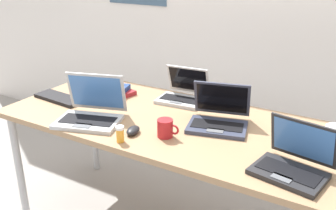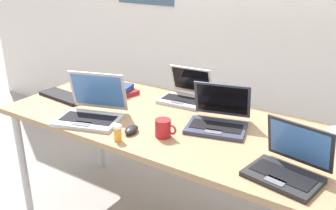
{
  "view_description": "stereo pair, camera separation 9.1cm",
  "coord_description": "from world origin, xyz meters",
  "px_view_note": "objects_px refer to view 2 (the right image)",
  "views": [
    {
      "loc": [
        0.92,
        -1.58,
        1.56
      ],
      "look_at": [
        0.0,
        0.0,
        0.82
      ],
      "focal_mm": 40.34,
      "sensor_mm": 36.0,
      "label": 1
    },
    {
      "loc": [
        1.0,
        -1.53,
        1.56
      ],
      "look_at": [
        0.0,
        0.0,
        0.82
      ],
      "focal_mm": 40.34,
      "sensor_mm": 36.0,
      "label": 2
    }
  ],
  "objects_px": {
    "laptop_front_left": "(218,119)",
    "pill_bottle": "(118,133)",
    "laptop_near_mouse": "(185,94)",
    "laptop_back_right": "(288,166)",
    "external_keyboard": "(63,96)",
    "coffee_mug": "(163,128)",
    "book_stack": "(119,90)",
    "laptop_by_keyboard": "(91,111)",
    "cell_phone": "(100,80)",
    "computer_mouse": "(131,130)",
    "headphones": "(298,136)"
  },
  "relations": [
    {
      "from": "book_stack",
      "to": "coffee_mug",
      "type": "bearing_deg",
      "value": -31.58
    },
    {
      "from": "laptop_front_left",
      "to": "laptop_by_keyboard",
      "type": "height_order",
      "value": "laptop_by_keyboard"
    },
    {
      "from": "laptop_back_right",
      "to": "external_keyboard",
      "type": "xyz_separation_m",
      "value": [
        -1.4,
        0.12,
        -0.03
      ]
    },
    {
      "from": "computer_mouse",
      "to": "book_stack",
      "type": "distance_m",
      "value": 0.58
    },
    {
      "from": "laptop_back_right",
      "to": "coffee_mug",
      "type": "relative_size",
      "value": 2.78
    },
    {
      "from": "laptop_front_left",
      "to": "book_stack",
      "type": "relative_size",
      "value": 1.5
    },
    {
      "from": "book_stack",
      "to": "cell_phone",
      "type": "bearing_deg",
      "value": 156.69
    },
    {
      "from": "computer_mouse",
      "to": "pill_bottle",
      "type": "xyz_separation_m",
      "value": [
        -0.0,
        -0.1,
        0.02
      ]
    },
    {
      "from": "laptop_front_left",
      "to": "book_stack",
      "type": "xyz_separation_m",
      "value": [
        -0.74,
        0.11,
        -0.02
      ]
    },
    {
      "from": "laptop_near_mouse",
      "to": "coffee_mug",
      "type": "height_order",
      "value": "laptop_near_mouse"
    },
    {
      "from": "cell_phone",
      "to": "computer_mouse",
      "type": "bearing_deg",
      "value": -74.29
    },
    {
      "from": "computer_mouse",
      "to": "headphones",
      "type": "xyz_separation_m",
      "value": [
        0.7,
        0.38,
        -0.0
      ]
    },
    {
      "from": "laptop_front_left",
      "to": "coffee_mug",
      "type": "relative_size",
      "value": 3.08
    },
    {
      "from": "computer_mouse",
      "to": "coffee_mug",
      "type": "relative_size",
      "value": 0.85
    },
    {
      "from": "laptop_back_right",
      "to": "pill_bottle",
      "type": "relative_size",
      "value": 3.97
    },
    {
      "from": "laptop_front_left",
      "to": "pill_bottle",
      "type": "height_order",
      "value": "laptop_front_left"
    },
    {
      "from": "computer_mouse",
      "to": "laptop_near_mouse",
      "type": "bearing_deg",
      "value": 80.41
    },
    {
      "from": "laptop_by_keyboard",
      "to": "external_keyboard",
      "type": "xyz_separation_m",
      "value": [
        -0.37,
        0.14,
        -0.04
      ]
    },
    {
      "from": "laptop_front_left",
      "to": "pill_bottle",
      "type": "xyz_separation_m",
      "value": [
        -0.32,
        -0.39,
        -0.0
      ]
    },
    {
      "from": "laptop_back_right",
      "to": "headphones",
      "type": "distance_m",
      "value": 0.35
    },
    {
      "from": "laptop_front_left",
      "to": "headphones",
      "type": "bearing_deg",
      "value": 12.77
    },
    {
      "from": "laptop_near_mouse",
      "to": "laptop_by_keyboard",
      "type": "distance_m",
      "value": 0.57
    },
    {
      "from": "external_keyboard",
      "to": "laptop_front_left",
      "type": "bearing_deg",
      "value": 13.09
    },
    {
      "from": "laptop_front_left",
      "to": "laptop_near_mouse",
      "type": "distance_m",
      "value": 0.4
    },
    {
      "from": "laptop_back_right",
      "to": "coffee_mug",
      "type": "distance_m",
      "value": 0.6
    },
    {
      "from": "coffee_mug",
      "to": "laptop_near_mouse",
      "type": "bearing_deg",
      "value": 108.64
    },
    {
      "from": "laptop_front_left",
      "to": "external_keyboard",
      "type": "distance_m",
      "value": 0.98
    },
    {
      "from": "computer_mouse",
      "to": "cell_phone",
      "type": "xyz_separation_m",
      "value": [
        -0.69,
        0.52,
        -0.01
      ]
    },
    {
      "from": "laptop_by_keyboard",
      "to": "pill_bottle",
      "type": "distance_m",
      "value": 0.3
    },
    {
      "from": "laptop_front_left",
      "to": "headphones",
      "type": "relative_size",
      "value": 1.63
    },
    {
      "from": "laptop_front_left",
      "to": "coffee_mug",
      "type": "xyz_separation_m",
      "value": [
        -0.17,
        -0.24,
        0.0
      ]
    },
    {
      "from": "laptop_front_left",
      "to": "pill_bottle",
      "type": "bearing_deg",
      "value": -129.52
    },
    {
      "from": "laptop_front_left",
      "to": "book_stack",
      "type": "bearing_deg",
      "value": 171.75
    },
    {
      "from": "laptop_near_mouse",
      "to": "cell_phone",
      "type": "bearing_deg",
      "value": -179.9
    },
    {
      "from": "cell_phone",
      "to": "book_stack",
      "type": "relative_size",
      "value": 0.58
    },
    {
      "from": "laptop_back_right",
      "to": "external_keyboard",
      "type": "bearing_deg",
      "value": 175.08
    },
    {
      "from": "laptop_near_mouse",
      "to": "laptop_back_right",
      "type": "height_order",
      "value": "laptop_back_right"
    },
    {
      "from": "laptop_by_keyboard",
      "to": "external_keyboard",
      "type": "height_order",
      "value": "laptop_by_keyboard"
    },
    {
      "from": "laptop_near_mouse",
      "to": "coffee_mug",
      "type": "distance_m",
      "value": 0.5
    },
    {
      "from": "cell_phone",
      "to": "coffee_mug",
      "type": "xyz_separation_m",
      "value": [
        0.84,
        -0.47,
        0.04
      ]
    },
    {
      "from": "laptop_back_right",
      "to": "headphones",
      "type": "relative_size",
      "value": 1.47
    },
    {
      "from": "laptop_back_right",
      "to": "coffee_mug",
      "type": "xyz_separation_m",
      "value": [
        -0.6,
        0.02,
        0.0
      ]
    },
    {
      "from": "laptop_by_keyboard",
      "to": "laptop_back_right",
      "type": "xyz_separation_m",
      "value": [
        1.03,
        0.02,
        -0.0
      ]
    },
    {
      "from": "laptop_by_keyboard",
      "to": "book_stack",
      "type": "distance_m",
      "value": 0.41
    },
    {
      "from": "external_keyboard",
      "to": "book_stack",
      "type": "height_order",
      "value": "book_stack"
    },
    {
      "from": "external_keyboard",
      "to": "laptop_back_right",
      "type": "bearing_deg",
      "value": 0.02
    },
    {
      "from": "laptop_back_right",
      "to": "laptop_front_left",
      "type": "bearing_deg",
      "value": 148.87
    },
    {
      "from": "laptop_front_left",
      "to": "laptop_back_right",
      "type": "height_order",
      "value": "laptop_front_left"
    },
    {
      "from": "laptop_near_mouse",
      "to": "coffee_mug",
      "type": "bearing_deg",
      "value": -71.36
    },
    {
      "from": "laptop_back_right",
      "to": "headphones",
      "type": "bearing_deg",
      "value": 98.57
    }
  ]
}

